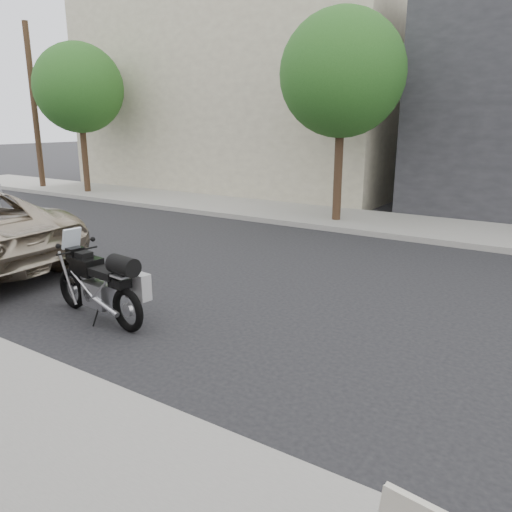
% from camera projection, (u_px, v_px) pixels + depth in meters
% --- Properties ---
extents(ground, '(120.00, 120.00, 0.00)m').
position_uv_depth(ground, '(297.00, 295.00, 8.65)').
color(ground, black).
rests_on(ground, ground).
extents(far_sidewalk, '(44.00, 3.00, 0.15)m').
position_uv_depth(far_sidewalk, '(410.00, 227.00, 13.88)').
color(far_sidewalk, gray).
rests_on(far_sidewalk, ground).
extents(far_building_cream, '(14.00, 11.00, 8.00)m').
position_uv_depth(far_building_cream, '(269.00, 97.00, 23.26)').
color(far_building_cream, '#9E957E').
rests_on(far_building_cream, ground).
extents(street_tree_mid, '(3.40, 3.40, 5.70)m').
position_uv_depth(street_tree_mid, '(342.00, 74.00, 13.47)').
color(street_tree_mid, '#3B281A').
rests_on(street_tree_mid, far_sidewalk).
extents(street_tree_right, '(3.40, 3.40, 5.70)m').
position_uv_depth(street_tree_right, '(79.00, 88.00, 19.29)').
color(street_tree_right, '#3B281A').
rests_on(street_tree_right, far_sidewalk).
extents(utility_pole, '(0.24, 0.24, 6.70)m').
position_uv_depth(utility_pole, '(34.00, 107.00, 21.05)').
color(utility_pole, '#3B281A').
rests_on(utility_pole, far_sidewalk).
extents(motorcycle, '(2.11, 0.68, 1.34)m').
position_uv_depth(motorcycle, '(104.00, 284.00, 7.39)').
color(motorcycle, black).
rests_on(motorcycle, ground).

